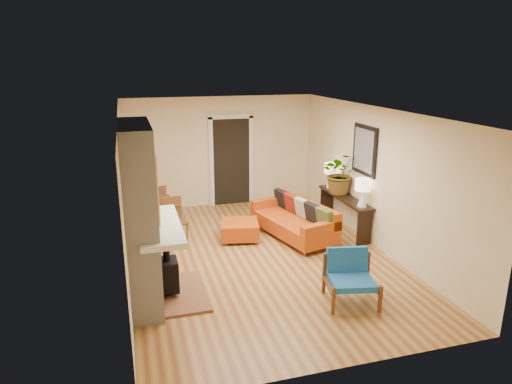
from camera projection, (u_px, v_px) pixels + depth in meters
room_shell at (252, 158)px, 10.47m from camera, size 6.50×6.50×6.50m
fireplace at (143, 220)px, 6.43m from camera, size 1.09×1.68×2.60m
sofa at (296, 220)px, 9.09m from camera, size 1.30×2.11×0.77m
ottoman at (240, 229)px, 8.95m from camera, size 0.84×0.84×0.36m
blue_chair at (350, 274)px, 6.66m from camera, size 0.84×0.82×0.74m
dining_table at (161, 207)px, 9.12m from camera, size 0.97×1.68×0.89m
console_table at (345, 203)px, 9.36m from camera, size 0.34×1.85×0.72m
lamp_near at (363, 189)px, 8.58m from camera, size 0.30×0.30×0.54m
lamp_far at (331, 172)px, 9.87m from camera, size 0.30×0.30×0.54m
houseplant at (341, 173)px, 9.39m from camera, size 0.89×0.80×0.88m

